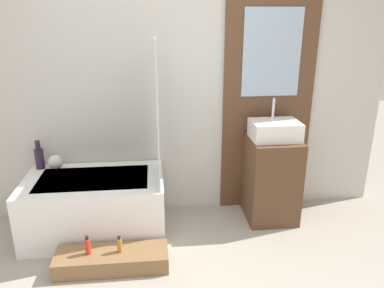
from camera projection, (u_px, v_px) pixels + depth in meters
name	position (u px, v px, depth m)	size (l,w,h in m)	color
wall_tiled_back	(168.00, 81.00, 3.47)	(4.20, 0.06, 2.60)	beige
wall_wood_accent	(270.00, 78.00, 3.51)	(0.87, 0.04, 2.60)	brown
bathtub	(96.00, 205.00, 3.36)	(1.21, 0.73, 0.54)	white
glass_shower_screen	(157.00, 112.00, 3.06)	(0.01, 0.55, 1.19)	silver
wooden_step_bench	(112.00, 260.00, 2.93)	(0.88, 0.28, 0.14)	olive
vanity_cabinet	(271.00, 179.00, 3.57)	(0.46, 0.49, 0.81)	brown
sink	(275.00, 130.00, 3.41)	(0.44, 0.32, 0.36)	white
vase_tall_dark	(39.00, 157.00, 3.44)	(0.08, 0.08, 0.27)	#2D1E33
vase_round_light	(55.00, 162.00, 3.44)	(0.13, 0.13, 0.13)	silver
bottle_soap_primary	(88.00, 246.00, 2.87)	(0.04, 0.04, 0.16)	red
bottle_soap_secondary	(120.00, 245.00, 2.90)	(0.04, 0.04, 0.14)	#B2752D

